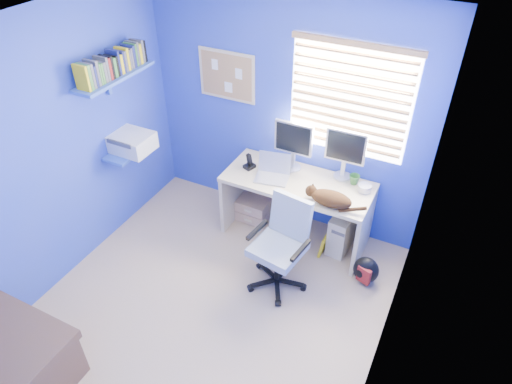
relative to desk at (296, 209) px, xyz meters
The scene contains 22 objects.
floor 1.35m from the desk, 104.29° to the right, with size 3.00×3.20×0.00m, color tan.
ceiling 2.49m from the desk, 104.29° to the right, with size 3.00×3.20×0.00m, color white.
wall_back 1.00m from the desk, 132.82° to the left, with size 3.00×0.01×2.50m, color blue.
wall_front 3.00m from the desk, 96.39° to the right, with size 3.00×0.01×2.50m, color blue.
wall_left 2.38m from the desk, 145.41° to the right, with size 0.01×3.20×2.50m, color blue.
wall_right 1.93m from the desk, 46.76° to the right, with size 0.01×3.20×2.50m, color blue.
desk is the anchor object (origin of this frame).
laptop 0.55m from the desk, 161.07° to the right, with size 0.33×0.26×0.22m, color silver.
monitor_left 0.68m from the desk, 126.93° to the left, with size 0.40×0.12×0.54m, color silver.
monitor_right 0.79m from the desk, 35.24° to the left, with size 0.40×0.12×0.54m, color silver.
phone 0.71m from the desk, behind, with size 0.09×0.11×0.17m, color black.
mug 0.70m from the desk, 21.57° to the left, with size 0.10×0.09×0.10m, color #34752F.
cd_spindle 0.77m from the desk, 11.61° to the left, with size 0.13×0.13×0.07m, color silver.
cat 0.65m from the desk, 27.83° to the right, with size 0.39×0.21×0.14m, color black.
tower_pc 0.54m from the desk, ahead, with size 0.19×0.44×0.45m, color beige.
drawer_boxes 0.59m from the desk, behind, with size 0.35×0.28×0.27m, color tan.
yellow_book 0.47m from the desk, 18.57° to the right, with size 0.03×0.17×0.24m, color yellow.
backpack 0.95m from the desk, 18.91° to the right, with size 0.25×0.19×0.29m, color black.
office_chair 0.68m from the desk, 79.94° to the right, with size 0.61×0.61×0.93m.
window_blinds 1.26m from the desk, 43.49° to the left, with size 1.15×0.05×1.10m.
corkboard 1.56m from the desk, 161.46° to the left, with size 0.64×0.02×0.52m.
wall_shelves 2.05m from the desk, 163.20° to the right, with size 0.42×0.90×1.05m.
Camera 1 is at (1.61, -2.27, 3.41)m, focal length 32.00 mm.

